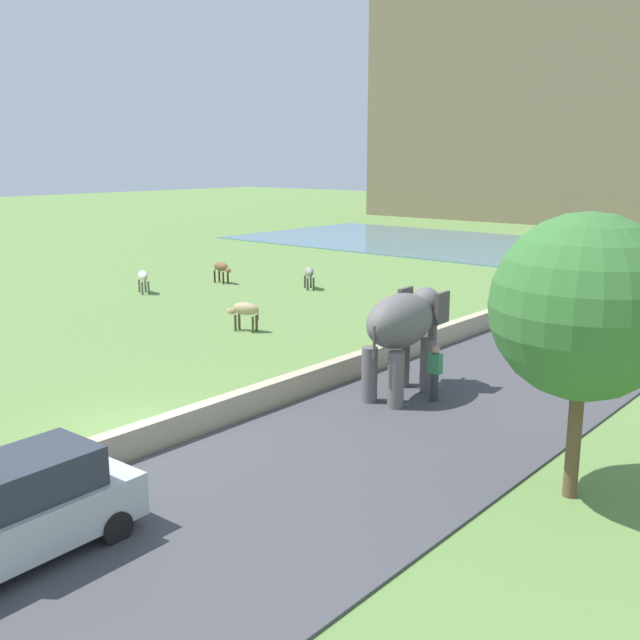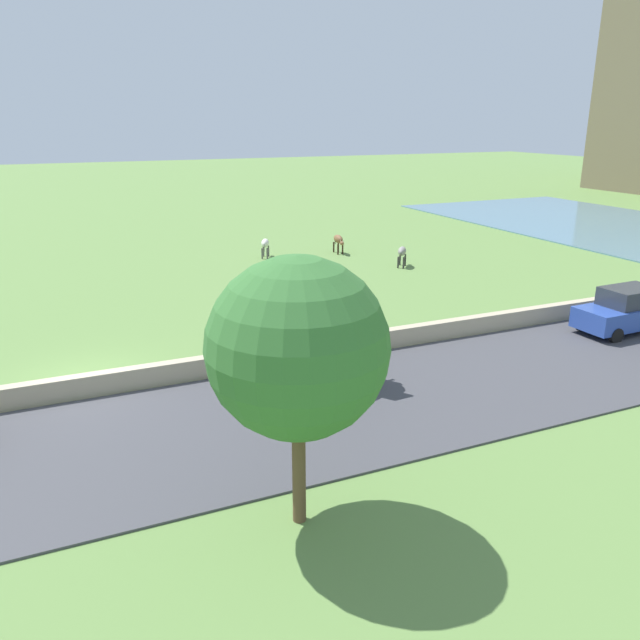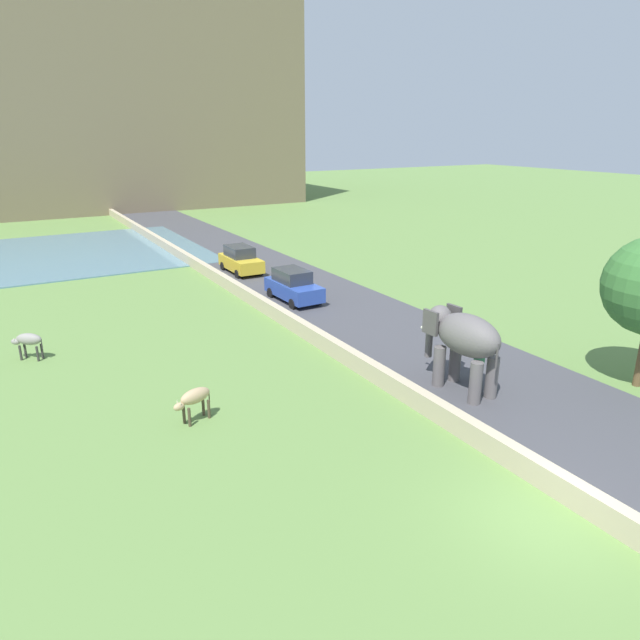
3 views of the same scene
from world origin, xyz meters
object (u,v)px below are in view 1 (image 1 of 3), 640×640
elephant (404,326)px  cow_white (143,277)px  person_beside_elephant (435,373)px  cow_tan (244,310)px  cow_grey (309,273)px  car_silver (22,509)px  car_blue (583,298)px  cow_brown (222,268)px

elephant → cow_white: size_ratio=2.51×
elephant → person_beside_elephant: bearing=3.6°
elephant → cow_tan: 9.60m
elephant → cow_grey: 17.55m
cow_white → car_silver: bearing=-40.6°
elephant → car_blue: size_ratio=0.87×
cow_white → cow_grey: size_ratio=1.08×
cow_brown → cow_grey: bearing=19.9°
car_blue → cow_brown: (-18.21, -3.76, -0.06)m
person_beside_elephant → cow_white: bearing=166.3°
person_beside_elephant → car_blue: car_blue is taller
cow_grey → car_silver: bearing=-59.1°
elephant → car_blue: 13.30m
car_silver → cow_grey: bearing=120.9°
car_silver → cow_white: 24.91m
cow_brown → cow_tan: (9.02, -6.91, 0.00)m
elephant → person_beside_elephant: elephant is taller
elephant → car_silver: (0.01, -11.28, -1.14)m
person_beside_elephant → cow_white: size_ratio=1.17×
car_silver → cow_grey: 26.21m
cow_tan → elephant: bearing=-15.7°
elephant → cow_grey: size_ratio=2.70×
car_blue → cow_grey: car_blue is taller
cow_white → cow_grey: 8.33m
cow_brown → cow_grey: size_ratio=1.08×
elephant → cow_white: elephant is taller
car_silver → cow_grey: size_ratio=3.13×
car_blue → cow_white: (-18.92, -8.32, -0.06)m
car_silver → cow_white: bearing=139.4°
cow_white → person_beside_elephant: bearing=-13.7°
elephant → cow_tan: elephant is taller
car_silver → cow_brown: 27.62m
cow_brown → cow_tan: 11.37m
car_silver → cow_brown: car_silver is taller
cow_grey → car_blue: bearing=8.6°
car_silver → cow_brown: bearing=131.2°
elephant → cow_grey: (-13.44, 11.22, -1.20)m
person_beside_elephant → cow_grey: person_beside_elephant is taller
person_beside_elephant → car_silver: 11.38m
elephant → cow_white: bearing=165.4°
cow_tan → cow_grey: same height
cow_brown → person_beside_elephant: bearing=-26.2°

